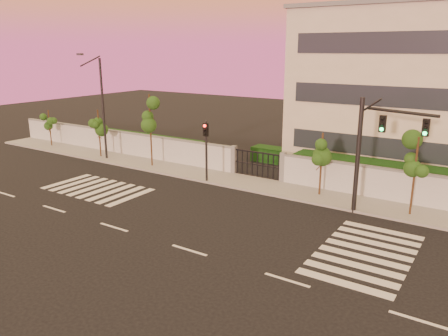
{
  "coord_description": "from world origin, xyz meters",
  "views": [
    {
      "loc": [
        11.53,
        -14.75,
        9.1
      ],
      "look_at": [
        -1.97,
        6.0,
        2.33
      ],
      "focal_mm": 35.0,
      "sensor_mm": 36.0,
      "label": 1
    }
  ],
  "objects": [
    {
      "name": "ground",
      "position": [
        0.0,
        0.0,
        0.0
      ],
      "size": [
        120.0,
        120.0,
        0.0
      ],
      "primitive_type": "plane",
      "color": "black",
      "rests_on": "ground"
    },
    {
      "name": "sidewalk",
      "position": [
        0.0,
        10.5,
        0.07
      ],
      "size": [
        60.0,
        3.0,
        0.15
      ],
      "primitive_type": "cube",
      "color": "gray",
      "rests_on": "ground"
    },
    {
      "name": "perimeter_wall",
      "position": [
        0.1,
        12.0,
        1.07
      ],
      "size": [
        60.0,
        0.36,
        2.2
      ],
      "color": "#B6B8BE",
      "rests_on": "ground"
    },
    {
      "name": "hedge_row",
      "position": [
        1.17,
        14.74,
        0.82
      ],
      "size": [
        41.0,
        4.25,
        1.8
      ],
      "color": "black",
      "rests_on": "ground"
    },
    {
      "name": "road_markings",
      "position": [
        -1.58,
        3.76,
        0.01
      ],
      "size": [
        57.0,
        7.62,
        0.02
      ],
      "color": "silver",
      "rests_on": "ground"
    },
    {
      "name": "street_tree_a",
      "position": [
        -24.73,
        10.61,
        2.61
      ],
      "size": [
        1.3,
        1.03,
        3.54
      ],
      "color": "#382314",
      "rests_on": "ground"
    },
    {
      "name": "street_tree_b",
      "position": [
        -17.36,
        10.17,
        3.06
      ],
      "size": [
        1.4,
        1.11,
        4.16
      ],
      "color": "#382314",
      "rests_on": "ground"
    },
    {
      "name": "street_tree_c",
      "position": [
        -11.54,
        10.27,
        4.23
      ],
      "size": [
        1.55,
        1.23,
        5.76
      ],
      "color": "#382314",
      "rests_on": "ground"
    },
    {
      "name": "street_tree_d",
      "position": [
        2.27,
        10.69,
        3.04
      ],
      "size": [
        1.48,
        1.18,
        4.12
      ],
      "color": "#382314",
      "rests_on": "ground"
    },
    {
      "name": "street_tree_e",
      "position": [
        7.79,
        10.16,
        3.35
      ],
      "size": [
        1.4,
        1.11,
        4.55
      ],
      "color": "#382314",
      "rests_on": "ground"
    },
    {
      "name": "traffic_signal_main",
      "position": [
        5.74,
        9.1,
        4.16
      ],
      "size": [
        4.08,
        1.48,
        6.59
      ],
      "rotation": [
        0.0,
        0.0,
        -0.33
      ],
      "color": "black",
      "rests_on": "ground"
    },
    {
      "name": "traffic_signal_secondary",
      "position": [
        -5.52,
        9.2,
        2.77
      ],
      "size": [
        0.34,
        0.33,
        4.36
      ],
      "rotation": [
        0.0,
        0.0,
        -0.04
      ],
      "color": "black",
      "rests_on": "ground"
    },
    {
      "name": "streetlight_west",
      "position": [
        -16.42,
        9.76,
        4.74
      ],
      "size": [
        0.52,
        2.11,
        8.78
      ],
      "color": "black",
      "rests_on": "ground"
    }
  ]
}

